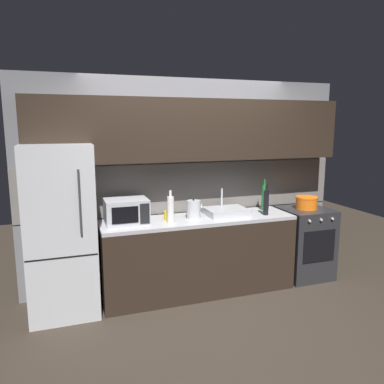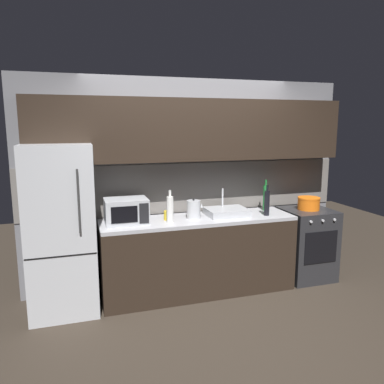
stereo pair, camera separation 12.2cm
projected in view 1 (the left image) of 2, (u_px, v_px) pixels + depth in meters
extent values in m
plane|color=#2D261E|center=(230.00, 329.00, 3.69)|extent=(10.00, 10.00, 0.00)
cube|color=slate|center=(187.00, 183.00, 4.68)|extent=(3.99, 0.10, 2.50)
cube|color=slate|center=(189.00, 188.00, 4.64)|extent=(3.99, 0.01, 0.60)
cube|color=black|center=(193.00, 130.00, 4.36)|extent=(3.67, 0.34, 0.70)
cube|color=black|center=(198.00, 257.00, 4.45)|extent=(2.25, 0.60, 0.86)
cube|color=#9E9EA3|center=(198.00, 220.00, 4.37)|extent=(2.25, 0.60, 0.04)
cube|color=#B7BABF|center=(61.00, 231.00, 3.89)|extent=(0.68, 0.66, 1.77)
cube|color=black|center=(62.00, 258.00, 3.61)|extent=(0.67, 0.00, 0.01)
cylinder|color=#333333|center=(80.00, 202.00, 3.56)|extent=(0.02, 0.02, 0.62)
cube|color=#232326|center=(304.00, 243.00, 4.92)|extent=(0.60, 0.60, 0.90)
cube|color=black|center=(319.00, 246.00, 4.63)|extent=(0.45, 0.01, 0.40)
cylinder|color=#B2B2B7|center=(310.00, 221.00, 4.51)|extent=(0.03, 0.02, 0.03)
cylinder|color=#B2B2B7|center=(321.00, 220.00, 4.56)|extent=(0.03, 0.02, 0.03)
cylinder|color=#B2B2B7|center=(333.00, 219.00, 4.61)|extent=(0.03, 0.02, 0.03)
cube|color=#A8AAAF|center=(126.00, 211.00, 4.10)|extent=(0.46, 0.34, 0.27)
cube|color=black|center=(125.00, 215.00, 3.92)|extent=(0.28, 0.01, 0.18)
cube|color=black|center=(145.00, 214.00, 3.99)|extent=(0.10, 0.01, 0.22)
cube|color=#ADAFB5|center=(226.00, 212.00, 4.50)|extent=(0.48, 0.38, 0.08)
cylinder|color=silver|center=(222.00, 197.00, 4.60)|extent=(0.02, 0.02, 0.22)
cylinder|color=#B7BABF|center=(194.00, 209.00, 4.33)|extent=(0.16, 0.16, 0.21)
sphere|color=black|center=(194.00, 199.00, 4.31)|extent=(0.02, 0.02, 0.02)
cone|color=#B7BABF|center=(202.00, 205.00, 4.35)|extent=(0.03, 0.03, 0.05)
cylinder|color=#1E6B2D|center=(264.00, 198.00, 4.75)|extent=(0.06, 0.06, 0.32)
cylinder|color=#1E6B2D|center=(265.00, 182.00, 4.71)|extent=(0.02, 0.02, 0.07)
cylinder|color=silver|center=(171.00, 210.00, 4.13)|extent=(0.08, 0.08, 0.29)
cylinder|color=silver|center=(170.00, 194.00, 4.10)|extent=(0.03, 0.03, 0.07)
cylinder|color=black|center=(266.00, 203.00, 4.49)|extent=(0.06, 0.06, 0.29)
cylinder|color=black|center=(267.00, 188.00, 4.45)|extent=(0.02, 0.02, 0.07)
cylinder|color=gold|center=(168.00, 216.00, 4.26)|extent=(0.08, 0.08, 0.10)
cylinder|color=orange|center=(307.00, 203.00, 4.83)|extent=(0.27, 0.27, 0.14)
cylinder|color=orange|center=(307.00, 197.00, 4.81)|extent=(0.28, 0.28, 0.02)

